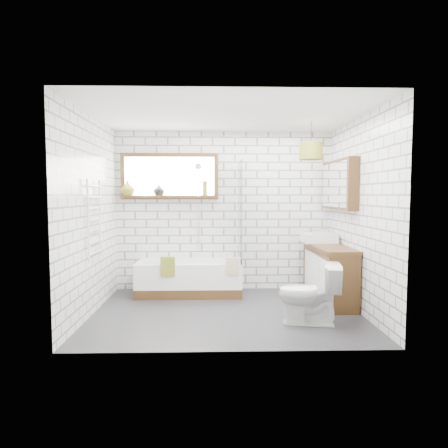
{
  "coord_description": "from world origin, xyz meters",
  "views": [
    {
      "loc": [
        -0.17,
        -5.04,
        1.51
      ],
      "look_at": [
        -0.02,
        0.25,
        1.12
      ],
      "focal_mm": 32.0,
      "sensor_mm": 36.0,
      "label": 1
    }
  ],
  "objects_px": {
    "vanity": "(329,273)",
    "basin": "(319,238)",
    "bathtub": "(189,278)",
    "toilet": "(309,293)",
    "pendant": "(311,151)"
  },
  "relations": [
    {
      "from": "basin",
      "to": "pendant",
      "type": "height_order",
      "value": "pendant"
    },
    {
      "from": "vanity",
      "to": "toilet",
      "type": "relative_size",
      "value": 1.94
    },
    {
      "from": "basin",
      "to": "pendant",
      "type": "bearing_deg",
      "value": -117.64
    },
    {
      "from": "bathtub",
      "to": "toilet",
      "type": "distance_m",
      "value": 2.07
    },
    {
      "from": "vanity",
      "to": "basin",
      "type": "distance_m",
      "value": 0.59
    },
    {
      "from": "vanity",
      "to": "basin",
      "type": "height_order",
      "value": "basin"
    },
    {
      "from": "toilet",
      "to": "pendant",
      "type": "bearing_deg",
      "value": 176.58
    },
    {
      "from": "basin",
      "to": "toilet",
      "type": "distance_m",
      "value": 1.52
    },
    {
      "from": "vanity",
      "to": "basin",
      "type": "bearing_deg",
      "value": 99.52
    },
    {
      "from": "vanity",
      "to": "basin",
      "type": "relative_size",
      "value": 2.87
    },
    {
      "from": "vanity",
      "to": "pendant",
      "type": "relative_size",
      "value": 4.43
    },
    {
      "from": "toilet",
      "to": "vanity",
      "type": "bearing_deg",
      "value": 162.29
    },
    {
      "from": "bathtub",
      "to": "pendant",
      "type": "xyz_separation_m",
      "value": [
        1.69,
        -0.58,
        1.85
      ]
    },
    {
      "from": "bathtub",
      "to": "basin",
      "type": "relative_size",
      "value": 3.23
    },
    {
      "from": "toilet",
      "to": "pendant",
      "type": "xyz_separation_m",
      "value": [
        0.21,
        0.86,
        1.74
      ]
    }
  ]
}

